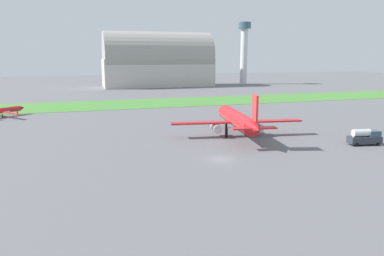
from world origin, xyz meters
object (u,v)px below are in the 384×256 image
airplane_midfield_jet (237,120)px  airplane_taxiing_turboprop (1,111)px  fuel_truck_near_gate (365,137)px  control_tower (244,48)px

airplane_midfield_jet → airplane_taxiing_turboprop: 71.89m
airplane_taxiing_turboprop → fuel_truck_near_gate: size_ratio=2.10×
control_tower → airplane_midfield_jet: bearing=-115.9°
airplane_midfield_jet → control_tower: bearing=-17.1°
airplane_midfield_jet → airplane_taxiing_turboprop: airplane_midfield_jet is taller
airplane_midfield_jet → control_tower: size_ratio=0.77×
airplane_taxiing_turboprop → control_tower: size_ratio=0.37×
airplane_taxiing_turboprop → fuel_truck_near_gate: airplane_taxiing_turboprop is taller
airplane_midfield_jet → control_tower: (68.98, 141.88, 19.08)m
airplane_taxiing_turboprop → control_tower: (125.30, 97.23, 20.95)m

